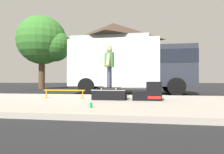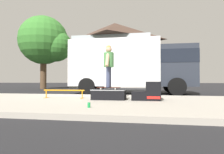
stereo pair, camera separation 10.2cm
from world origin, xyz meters
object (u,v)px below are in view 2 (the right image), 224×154
at_px(kicker_ramp, 149,92).
at_px(skateboard, 109,88).
at_px(skate_box, 109,94).
at_px(street_tree_main, 46,42).
at_px(box_truck, 132,65).
at_px(grind_rail, 64,92).
at_px(soda_can, 89,105).
at_px(skater_kid, 109,62).

distance_m(kicker_ramp, skateboard, 1.33).
relative_size(skate_box, street_tree_main, 0.16).
bearing_deg(skate_box, skateboard, 177.88).
bearing_deg(box_truck, skate_box, -95.51).
xyz_separation_m(skate_box, grind_rail, (-1.67, 0.11, 0.05)).
relative_size(soda_can, street_tree_main, 0.02).
bearing_deg(skateboard, soda_can, -92.07).
bearing_deg(box_truck, kicker_ramp, -80.09).
bearing_deg(grind_rail, street_tree_main, 122.11).
relative_size(skater_kid, street_tree_main, 0.21).
bearing_deg(kicker_ramp, skater_kid, 179.95).
height_order(skate_box, street_tree_main, street_tree_main).
xyz_separation_m(grind_rail, soda_can, (1.57, -2.16, -0.17)).
xyz_separation_m(grind_rail, box_truck, (2.13, 4.66, 1.35)).
height_order(grind_rail, soda_can, grind_rail).
bearing_deg(skater_kid, grind_rail, 176.11).
bearing_deg(skate_box, skater_kid, 177.88).
relative_size(box_truck, street_tree_main, 1.02).
xyz_separation_m(kicker_ramp, street_tree_main, (-9.12, 9.91, 4.04)).
relative_size(soda_can, box_truck, 0.02).
relative_size(grind_rail, skateboard, 1.93).
xyz_separation_m(soda_can, box_truck, (0.56, 6.82, 1.52)).
bearing_deg(kicker_ramp, soda_can, -124.25).
relative_size(skater_kid, soda_can, 11.32).
height_order(skater_kid, soda_can, skater_kid).
relative_size(kicker_ramp, soda_can, 7.12).
height_order(kicker_ramp, box_truck, box_truck).
bearing_deg(skateboard, street_tree_main, 128.20).
height_order(skate_box, box_truck, box_truck).
xyz_separation_m(skate_box, kicker_ramp, (1.30, -0.00, 0.07)).
bearing_deg(grind_rail, box_truck, 65.41).
height_order(skate_box, skateboard, skateboard).
bearing_deg(soda_can, skate_box, 87.26).
bearing_deg(skater_kid, kicker_ramp, -0.05).
relative_size(skate_box, skater_kid, 0.77).
bearing_deg(box_truck, skater_kid, -95.80).
xyz_separation_m(skate_box, soda_can, (-0.10, -2.05, -0.12)).
relative_size(grind_rail, street_tree_main, 0.22).
bearing_deg(street_tree_main, skateboard, -51.80).
distance_m(box_truck, street_tree_main, 10.12).
bearing_deg(soda_can, box_truck, 85.32).
distance_m(skateboard, box_truck, 4.95).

